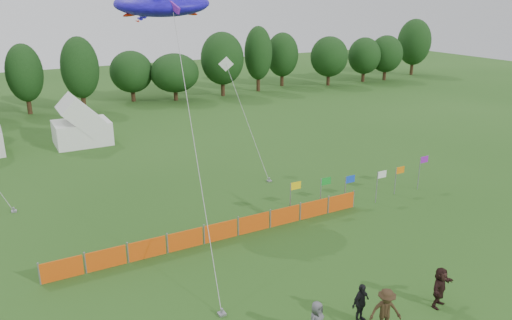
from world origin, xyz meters
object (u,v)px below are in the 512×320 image
spectator_f (440,287)px  stingray_kite (160,4)px  tent_right (81,125)px  barrier_fence (221,231)px  spectator_c (386,311)px  spectator_d (361,303)px

spectator_f → stingray_kite: bearing=87.8°
tent_right → barrier_fence: 22.26m
barrier_fence → spectator_c: 10.27m
spectator_c → spectator_f: size_ratio=1.06×
spectator_c → spectator_d: spectator_c is taller
tent_right → barrier_fence: tent_right is taller
spectator_c → spectator_f: 3.20m
spectator_c → spectator_f: (3.19, 0.22, -0.06)m
spectator_c → stingray_kite: bearing=122.9°
stingray_kite → tent_right: bearing=101.6°
tent_right → spectator_f: 32.92m
barrier_fence → spectator_f: size_ratio=9.98×
spectator_c → spectator_d: 1.08m
barrier_fence → spectator_d: bearing=-77.9°
tent_right → spectator_c: tent_right is taller
barrier_fence → tent_right: bearing=97.7°
spectator_f → spectator_c: bearing=164.3°
barrier_fence → spectator_c: spectator_c is taller
tent_right → barrier_fence: bearing=-82.3°
tent_right → stingray_kite: (2.93, -14.29, 10.23)m
spectator_f → stingray_kite: size_ratio=0.09×
spectator_f → stingray_kite: stingray_kite is taller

